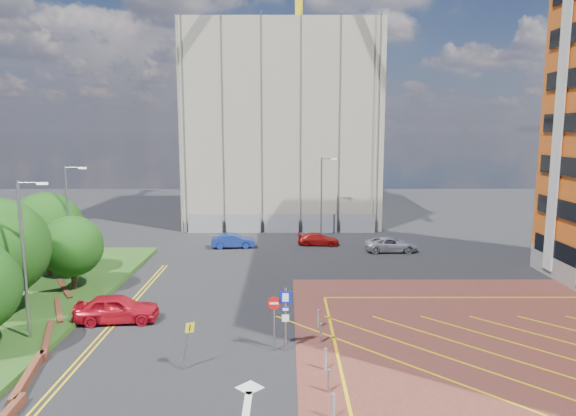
{
  "coord_description": "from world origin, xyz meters",
  "views": [
    {
      "loc": [
        0.57,
        -22.75,
        10.75
      ],
      "look_at": [
        0.62,
        2.75,
        6.83
      ],
      "focal_mm": 32.0,
      "sensor_mm": 36.0,
      "label": 1
    }
  ],
  "objects_px": {
    "lamp_left_near": "(25,254)",
    "sign_cluster": "(281,313)",
    "lamp_left_far": "(69,219)",
    "car_blue_back": "(233,241)",
    "warning_sign": "(187,340)",
    "tree_c": "(72,246)",
    "car_red_left": "(117,308)",
    "lamp_back": "(322,194)",
    "car_silver_back": "(391,245)",
    "car_red_back": "(318,239)",
    "tree_d": "(47,227)"
  },
  "relations": [
    {
      "from": "lamp_left_far",
      "to": "car_silver_back",
      "type": "relative_size",
      "value": 1.74
    },
    {
      "from": "tree_c",
      "to": "tree_d",
      "type": "distance_m",
      "value": 4.3
    },
    {
      "from": "sign_cluster",
      "to": "warning_sign",
      "type": "relative_size",
      "value": 1.42
    },
    {
      "from": "lamp_back",
      "to": "car_blue_back",
      "type": "distance_m",
      "value": 10.42
    },
    {
      "from": "car_blue_back",
      "to": "car_silver_back",
      "type": "height_order",
      "value": "car_blue_back"
    },
    {
      "from": "warning_sign",
      "to": "car_red_left",
      "type": "xyz_separation_m",
      "value": [
        -5.1,
        5.85,
        -0.64
      ]
    },
    {
      "from": "tree_c",
      "to": "car_blue_back",
      "type": "bearing_deg",
      "value": 55.18
    },
    {
      "from": "warning_sign",
      "to": "car_silver_back",
      "type": "height_order",
      "value": "warning_sign"
    },
    {
      "from": "lamp_left_near",
      "to": "car_red_back",
      "type": "distance_m",
      "value": 27.67
    },
    {
      "from": "lamp_left_far",
      "to": "car_blue_back",
      "type": "bearing_deg",
      "value": 47.92
    },
    {
      "from": "car_silver_back",
      "to": "tree_c",
      "type": "bearing_deg",
      "value": 114.73
    },
    {
      "from": "tree_d",
      "to": "lamp_back",
      "type": "xyz_separation_m",
      "value": [
        20.58,
        15.0,
        0.49
      ]
    },
    {
      "from": "car_red_left",
      "to": "lamp_left_near",
      "type": "bearing_deg",
      "value": 125.11
    },
    {
      "from": "tree_c",
      "to": "lamp_left_far",
      "type": "bearing_deg",
      "value": 114.71
    },
    {
      "from": "lamp_left_far",
      "to": "car_red_left",
      "type": "xyz_separation_m",
      "value": [
        5.42,
        -7.11,
        -3.87
      ]
    },
    {
      "from": "tree_d",
      "to": "lamp_left_near",
      "type": "bearing_deg",
      "value": -69.65
    },
    {
      "from": "lamp_left_far",
      "to": "warning_sign",
      "type": "relative_size",
      "value": 3.55
    },
    {
      "from": "lamp_left_far",
      "to": "car_blue_back",
      "type": "relative_size",
      "value": 2.02
    },
    {
      "from": "lamp_left_near",
      "to": "car_silver_back",
      "type": "xyz_separation_m",
      "value": [
        22.22,
        19.64,
        -4.02
      ]
    },
    {
      "from": "car_silver_back",
      "to": "car_red_back",
      "type": "bearing_deg",
      "value": 65.65
    },
    {
      "from": "tree_d",
      "to": "car_red_left",
      "type": "bearing_deg",
      "value": -47.25
    },
    {
      "from": "tree_c",
      "to": "tree_d",
      "type": "xyz_separation_m",
      "value": [
        -3.0,
        3.0,
        0.68
      ]
    },
    {
      "from": "lamp_left_near",
      "to": "car_red_back",
      "type": "xyz_separation_m",
      "value": [
        15.93,
        22.25,
        -4.1
      ]
    },
    {
      "from": "sign_cluster",
      "to": "warning_sign",
      "type": "height_order",
      "value": "sign_cluster"
    },
    {
      "from": "lamp_back",
      "to": "car_blue_back",
      "type": "xyz_separation_m",
      "value": [
        -8.44,
        -4.86,
        -3.71
      ]
    },
    {
      "from": "tree_d",
      "to": "sign_cluster",
      "type": "height_order",
      "value": "tree_d"
    },
    {
      "from": "lamp_left_near",
      "to": "sign_cluster",
      "type": "height_order",
      "value": "lamp_left_near"
    },
    {
      "from": "lamp_left_near",
      "to": "car_silver_back",
      "type": "relative_size",
      "value": 1.74
    },
    {
      "from": "lamp_back",
      "to": "sign_cluster",
      "type": "relative_size",
      "value": 2.5
    },
    {
      "from": "lamp_left_near",
      "to": "car_red_back",
      "type": "height_order",
      "value": "lamp_left_near"
    },
    {
      "from": "lamp_left_near",
      "to": "lamp_left_far",
      "type": "distance_m",
      "value": 10.2
    },
    {
      "from": "tree_d",
      "to": "lamp_left_far",
      "type": "distance_m",
      "value": 2.44
    },
    {
      "from": "lamp_left_far",
      "to": "sign_cluster",
      "type": "bearing_deg",
      "value": -36.82
    },
    {
      "from": "sign_cluster",
      "to": "lamp_left_far",
      "type": "bearing_deg",
      "value": 143.18
    },
    {
      "from": "lamp_back",
      "to": "sign_cluster",
      "type": "bearing_deg",
      "value": -97.97
    },
    {
      "from": "lamp_left_far",
      "to": "warning_sign",
      "type": "height_order",
      "value": "lamp_left_far"
    },
    {
      "from": "tree_c",
      "to": "sign_cluster",
      "type": "xyz_separation_m",
      "value": [
        13.8,
        -9.02,
        -1.24
      ]
    },
    {
      "from": "warning_sign",
      "to": "car_silver_back",
      "type": "distance_m",
      "value": 26.44
    },
    {
      "from": "car_blue_back",
      "to": "warning_sign",
      "type": "bearing_deg",
      "value": 175.59
    },
    {
      "from": "sign_cluster",
      "to": "car_silver_back",
      "type": "xyz_separation_m",
      "value": [
        9.5,
        20.66,
        -1.31
      ]
    },
    {
      "from": "lamp_back",
      "to": "car_red_left",
      "type": "xyz_separation_m",
      "value": [
        -13.08,
        -23.11,
        -3.57
      ]
    },
    {
      "from": "car_red_left",
      "to": "car_silver_back",
      "type": "distance_m",
      "value": 25.18
    },
    {
      "from": "tree_c",
      "to": "lamp_left_near",
      "type": "relative_size",
      "value": 0.61
    },
    {
      "from": "lamp_left_near",
      "to": "lamp_left_far",
      "type": "bearing_deg",
      "value": 101.31
    },
    {
      "from": "car_blue_back",
      "to": "car_red_back",
      "type": "height_order",
      "value": "car_blue_back"
    },
    {
      "from": "sign_cluster",
      "to": "car_red_back",
      "type": "distance_m",
      "value": 23.53
    },
    {
      "from": "lamp_left_near",
      "to": "car_silver_back",
      "type": "distance_m",
      "value": 29.93
    },
    {
      "from": "sign_cluster",
      "to": "car_red_back",
      "type": "relative_size",
      "value": 0.83
    },
    {
      "from": "lamp_back",
      "to": "car_red_back",
      "type": "bearing_deg",
      "value": -98.59
    },
    {
      "from": "lamp_left_near",
      "to": "lamp_back",
      "type": "xyz_separation_m",
      "value": [
        16.5,
        26.0,
        -0.3
      ]
    }
  ]
}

